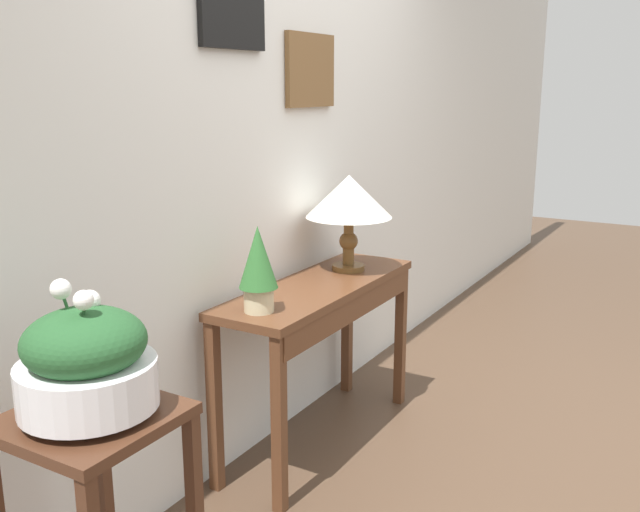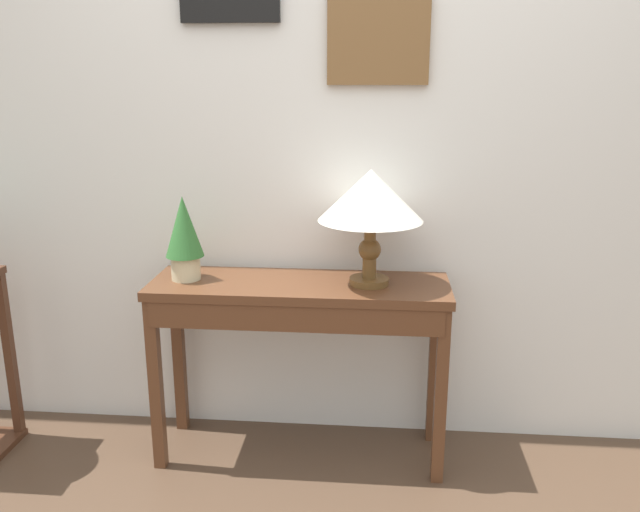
{
  "view_description": "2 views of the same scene",
  "coord_description": "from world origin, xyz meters",
  "px_view_note": "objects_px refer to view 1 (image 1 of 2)",
  "views": [
    {
      "loc": [
        -2.64,
        -0.28,
        1.56
      ],
      "look_at": [
        -0.14,
        1.18,
        0.86
      ],
      "focal_mm": 39.47,
      "sensor_mm": 36.0,
      "label": 1
    },
    {
      "loc": [
        0.15,
        -1.19,
        1.5
      ],
      "look_at": [
        -0.07,
        1.16,
        0.85
      ],
      "focal_mm": 36.79,
      "sensor_mm": 36.0,
      "label": 2
    }
  ],
  "objects_px": {
    "console_table": "(323,310)",
    "planter_bowl_wide": "(86,362)",
    "potted_plant_on_console": "(258,265)",
    "table_lamp": "(349,199)"
  },
  "relations": [
    {
      "from": "console_table",
      "to": "potted_plant_on_console",
      "type": "bearing_deg",
      "value": 177.18
    },
    {
      "from": "potted_plant_on_console",
      "to": "planter_bowl_wide",
      "type": "xyz_separation_m",
      "value": [
        -0.95,
        -0.16,
        -0.02
      ]
    },
    {
      "from": "potted_plant_on_console",
      "to": "planter_bowl_wide",
      "type": "height_order",
      "value": "planter_bowl_wide"
    },
    {
      "from": "console_table",
      "to": "planter_bowl_wide",
      "type": "height_order",
      "value": "planter_bowl_wide"
    },
    {
      "from": "table_lamp",
      "to": "potted_plant_on_console",
      "type": "distance_m",
      "value": 0.72
    },
    {
      "from": "table_lamp",
      "to": "planter_bowl_wide",
      "type": "relative_size",
      "value": 1.26
    },
    {
      "from": "potted_plant_on_console",
      "to": "planter_bowl_wide",
      "type": "distance_m",
      "value": 0.96
    },
    {
      "from": "planter_bowl_wide",
      "to": "console_table",
      "type": "bearing_deg",
      "value": 5.57
    },
    {
      "from": "console_table",
      "to": "planter_bowl_wide",
      "type": "relative_size",
      "value": 3.32
    },
    {
      "from": "potted_plant_on_console",
      "to": "console_table",
      "type": "bearing_deg",
      "value": -2.82
    }
  ]
}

